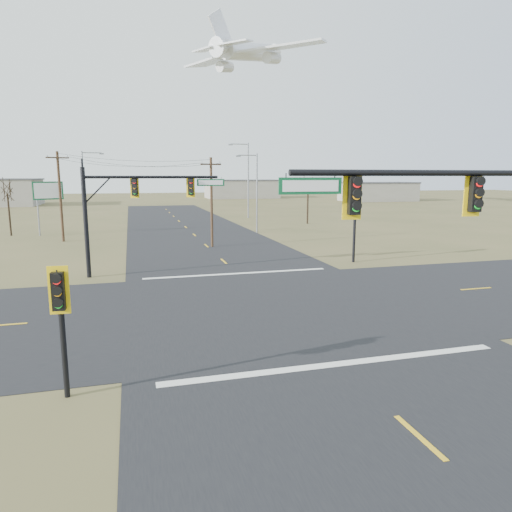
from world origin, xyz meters
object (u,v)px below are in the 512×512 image
Objects in this scene: mast_arm_near at (480,216)px; bare_tree_a at (7,192)px; highway_sign at (49,197)px; mast_arm_far at (136,198)px; pedestal_signal_ne at (356,215)px; streetlight_a at (255,189)px; streetlight_c at (86,186)px; utility_pole_near at (211,200)px; bare_tree_c at (308,184)px; bare_tree_b at (7,185)px; streetlight_b at (247,176)px; pedestal_signal_sw at (59,301)px; utility_pole_far at (60,195)px.

bare_tree_a is at bearing 124.73° from mast_arm_near.
mast_arm_near is at bearing -88.26° from highway_sign.
mast_arm_far reaches higher than pedestal_signal_ne.
mast_arm_near is at bearing -95.73° from streetlight_a.
streetlight_a is 0.95× the size of streetlight_c.
streetlight_c is (-11.94, 18.00, 1.00)m from utility_pole_near.
mast_arm_far is 1.31× the size of bare_tree_c.
streetlight_c is at bearing 119.34° from mast_arm_far.
bare_tree_b is 0.96× the size of bare_tree_c.
bare_tree_a is 0.86× the size of bare_tree_c.
streetlight_b is 1.92× the size of bare_tree_a.
bare_tree_c reaches higher than bare_tree_b.
streetlight_c is at bearing 114.50° from mast_arm_near.
pedestal_signal_sw is at bearing -103.47° from highway_sign.
mast_arm_near reaches higher than highway_sign.
highway_sign is 0.85× the size of bare_tree_c.
highway_sign is (-24.03, 22.80, 0.61)m from pedestal_signal_ne.
streetlight_b reaches higher than pedestal_signal_ne.
utility_pole_near is 29.15m from streetlight_b.
utility_pole_far is 1.27× the size of bare_tree_c.
streetlight_a reaches higher than highway_sign.
streetlight_a is (3.17, 37.63, -0.17)m from mast_arm_near.
streetlight_b reaches higher than streetlight_a.
bare_tree_a is (-25.82, 4.22, -0.30)m from streetlight_a.
mast_arm_near is at bearing -105.44° from bare_tree_c.
highway_sign is (-1.89, 5.39, -0.42)m from utility_pole_far.
pedestal_signal_sw is 0.68× the size of highway_sign.
highway_sign is (-15.24, 12.68, -0.09)m from utility_pole_near.
mast_arm_near is at bearing -61.58° from bare_tree_a.
bare_tree_c is (12.53, 45.38, 0.23)m from mast_arm_near.
bare_tree_c reaches higher than pedestal_signal_sw.
streetlight_b reaches higher than utility_pole_near.
mast_arm_far is 16.95m from pedestal_signal_sw.
bare_tree_b reaches higher than pedestal_signal_ne.
streetlight_c is at bearing 82.49° from utility_pole_far.
pedestal_signal_ne is 0.84× the size of highway_sign.
pedestal_signal_ne is (5.47, 18.34, -1.61)m from mast_arm_near.
highway_sign is 9.58m from bare_tree_b.
streetlight_a is 0.78× the size of streetlight_b.
utility_pole_far is at bearing 121.32° from mast_arm_near.
streetlight_a is at bearing 54.68° from utility_pole_near.
mast_arm_far is 41.12m from streetlight_b.
bare_tree_b is at bearing 120.25° from utility_pole_far.
bare_tree_b is at bearing 108.57° from pedestal_signal_sw.
bare_tree_b is (-1.62, 6.91, 0.60)m from bare_tree_a.
mast_arm_far is at bearing -91.85° from highway_sign.
pedestal_signal_sw is (-12.23, 1.49, -2.19)m from mast_arm_near.
utility_pole_far is 10.83m from streetlight_c.
mast_arm_far reaches higher than bare_tree_a.
bare_tree_c is at bearing 5.73° from bare_tree_a.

